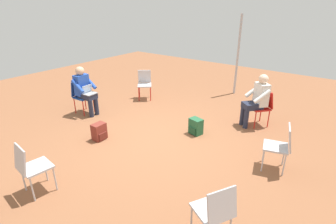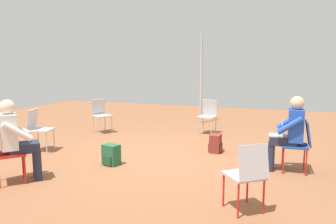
{
  "view_description": "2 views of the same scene",
  "coord_description": "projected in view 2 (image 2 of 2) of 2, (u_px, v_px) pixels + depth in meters",
  "views": [
    {
      "loc": [
        -3.87,
        -3.16,
        2.75
      ],
      "look_at": [
        0.12,
        -0.19,
        0.63
      ],
      "focal_mm": 28.0,
      "sensor_mm": 36.0,
      "label": 1
    },
    {
      "loc": [
        5.51,
        2.3,
        1.75
      ],
      "look_at": [
        0.35,
        0.38,
        0.93
      ],
      "focal_mm": 35.0,
      "sensor_mm": 36.0,
      "label": 2
    }
  ],
  "objects": [
    {
      "name": "chair_west",
      "position": [
        208.0,
        114.0,
        8.23
      ],
      "size": [
        0.48,
        0.44,
        0.85
      ],
      "rotation": [
        0.0,
        0.0,
        -1.69
      ],
      "color": "#B7B7BC",
      "rests_on": "ground"
    },
    {
      "name": "ground_plane",
      "position": [
        155.0,
        157.0,
        6.16
      ],
      "size": [
        15.03,
        15.03,
        0.0
      ],
      "primitive_type": "plane",
      "color": "brown"
    },
    {
      "name": "tent_pole_near",
      "position": [
        201.0,
        79.0,
        9.57
      ],
      "size": [
        0.07,
        0.07,
        2.6
      ],
      "primitive_type": "cylinder",
      "color": "#B2B2B7",
      "rests_on": "ground"
    },
    {
      "name": "chair_southwest",
      "position": [
        101.0,
        113.0,
        8.36
      ],
      "size": [
        0.55,
        0.57,
        0.85
      ],
      "rotation": [
        0.0,
        0.0,
        -0.5
      ],
      "color": "#B7B7BC",
      "rests_on": "ground"
    },
    {
      "name": "chair_north",
      "position": [
        300.0,
        142.0,
        5.26
      ],
      "size": [
        0.42,
        0.45,
        0.85
      ],
      "rotation": [
        0.0,
        0.0,
        -3.09
      ],
      "color": "#1E4799",
      "rests_on": "ground"
    },
    {
      "name": "backpack_by_empty_chair",
      "position": [
        215.0,
        144.0,
        6.51
      ],
      "size": [
        0.28,
        0.25,
        0.36
      ],
      "rotation": [
        0.0,
        0.0,
        3.14
      ],
      "color": "maroon",
      "rests_on": "ground"
    },
    {
      "name": "person_with_laptop",
      "position": [
        289.0,
        130.0,
        5.29
      ],
      "size": [
        0.51,
        0.53,
        1.24
      ],
      "rotation": [
        0.0,
        0.0,
        -3.09
      ],
      "color": "#23283D",
      "rests_on": "ground"
    },
    {
      "name": "person_in_white",
      "position": [
        16.0,
        136.0,
        4.81
      ],
      "size": [
        0.63,
        0.63,
        1.24
      ],
      "rotation": [
        0.0,
        0.0,
        0.86
      ],
      "color": "#23283D",
      "rests_on": "ground"
    },
    {
      "name": "chair_southeast",
      "position": [
        5.0,
        151.0,
        4.76
      ],
      "size": [
        0.59,
        0.58,
        0.85
      ],
      "rotation": [
        0.0,
        0.0,
        0.86
      ],
      "color": "red",
      "rests_on": "ground"
    },
    {
      "name": "backpack_near_laptop_user",
      "position": [
        111.0,
        156.0,
        5.69
      ],
      "size": [
        0.29,
        0.32,
        0.36
      ],
      "rotation": [
        0.0,
        0.0,
        4.48
      ],
      "color": "#235B38",
      "rests_on": "ground"
    },
    {
      "name": "chair_south",
      "position": [
        38.0,
        127.0,
        6.55
      ],
      "size": [
        0.49,
        0.52,
        0.85
      ],
      "rotation": [
        0.0,
        0.0,
        0.26
      ],
      "color": "#B7B7BC",
      "rests_on": "ground"
    },
    {
      "name": "chair_northeast",
      "position": [
        247.0,
        172.0,
        3.81
      ],
      "size": [
        0.59,
        0.58,
        0.85
      ],
      "rotation": [
        0.0,
        0.0,
        2.27
      ],
      "color": "#B7B7BC",
      "rests_on": "ground"
    }
  ]
}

